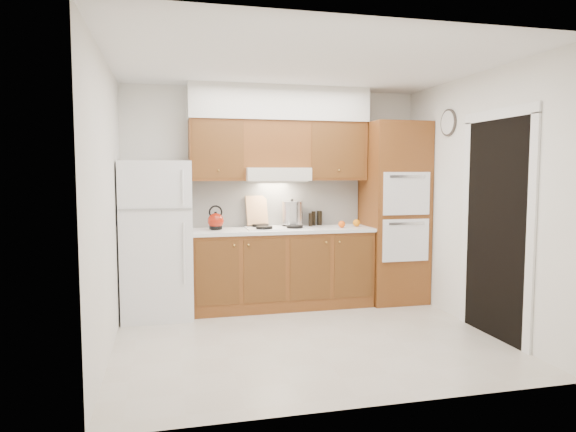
# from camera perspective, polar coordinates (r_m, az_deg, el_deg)

# --- Properties ---
(floor) EXTENTS (3.60, 3.60, 0.00)m
(floor) POSITION_cam_1_polar(r_m,az_deg,el_deg) (5.10, 2.10, -13.41)
(floor) COLOR beige
(floor) RESTS_ON ground
(ceiling) EXTENTS (3.60, 3.60, 0.00)m
(ceiling) POSITION_cam_1_polar(r_m,az_deg,el_deg) (4.94, 2.20, 16.57)
(ceiling) COLOR white
(ceiling) RESTS_ON wall_back
(wall_back) EXTENTS (3.60, 0.02, 2.60)m
(wall_back) POSITION_cam_1_polar(r_m,az_deg,el_deg) (6.30, -1.52, 2.18)
(wall_back) COLOR white
(wall_back) RESTS_ON floor
(wall_left) EXTENTS (0.02, 3.00, 2.60)m
(wall_left) POSITION_cam_1_polar(r_m,az_deg,el_deg) (4.69, -19.53, 0.94)
(wall_left) COLOR white
(wall_left) RESTS_ON floor
(wall_right) EXTENTS (0.02, 3.00, 2.60)m
(wall_right) POSITION_cam_1_polar(r_m,az_deg,el_deg) (5.60, 20.18, 1.53)
(wall_right) COLOR white
(wall_right) RESTS_ON floor
(fridge) EXTENTS (0.75, 0.72, 1.72)m
(fridge) POSITION_cam_1_polar(r_m,az_deg,el_deg) (5.85, -14.38, -2.52)
(fridge) COLOR white
(fridge) RESTS_ON floor
(base_cabinets) EXTENTS (2.11, 0.60, 0.90)m
(base_cabinets) POSITION_cam_1_polar(r_m,az_deg,el_deg) (6.12, -0.69, -5.93)
(base_cabinets) COLOR brown
(base_cabinets) RESTS_ON floor
(countertop) EXTENTS (2.13, 0.62, 0.04)m
(countertop) POSITION_cam_1_polar(r_m,az_deg,el_deg) (6.03, -0.68, -1.56)
(countertop) COLOR white
(countertop) RESTS_ON base_cabinets
(backsplash) EXTENTS (2.11, 0.03, 0.56)m
(backsplash) POSITION_cam_1_polar(r_m,az_deg,el_deg) (6.30, -1.27, 1.45)
(backsplash) COLOR white
(backsplash) RESTS_ON countertop
(oven_cabinet) EXTENTS (0.70, 0.65, 2.20)m
(oven_cabinet) POSITION_cam_1_polar(r_m,az_deg,el_deg) (6.46, 11.68, 0.37)
(oven_cabinet) COLOR brown
(oven_cabinet) RESTS_ON floor
(upper_cab_left) EXTENTS (0.63, 0.33, 0.70)m
(upper_cab_left) POSITION_cam_1_polar(r_m,az_deg,el_deg) (6.03, -7.93, 7.24)
(upper_cab_left) COLOR brown
(upper_cab_left) RESTS_ON wall_back
(upper_cab_right) EXTENTS (0.73, 0.33, 0.70)m
(upper_cab_right) POSITION_cam_1_polar(r_m,az_deg,el_deg) (6.33, 5.17, 7.15)
(upper_cab_right) COLOR brown
(upper_cab_right) RESTS_ON wall_back
(range_hood) EXTENTS (0.75, 0.45, 0.15)m
(range_hood) POSITION_cam_1_polar(r_m,az_deg,el_deg) (6.07, -1.32, 4.67)
(range_hood) COLOR silver
(range_hood) RESTS_ON wall_back
(upper_cab_over_hood) EXTENTS (0.75, 0.33, 0.55)m
(upper_cab_over_hood) POSITION_cam_1_polar(r_m,az_deg,el_deg) (6.14, -1.45, 7.94)
(upper_cab_over_hood) COLOR brown
(upper_cab_over_hood) RESTS_ON range_hood
(soffit) EXTENTS (2.13, 0.36, 0.40)m
(soffit) POSITION_cam_1_polar(r_m,az_deg,el_deg) (6.17, -0.96, 12.35)
(soffit) COLOR silver
(soffit) RESTS_ON wall_back
(cooktop) EXTENTS (0.74, 0.50, 0.01)m
(cooktop) POSITION_cam_1_polar(r_m,az_deg,el_deg) (6.04, -1.18, -1.31)
(cooktop) COLOR white
(cooktop) RESTS_ON countertop
(doorway) EXTENTS (0.02, 0.90, 2.10)m
(doorway) POSITION_cam_1_polar(r_m,az_deg,el_deg) (5.33, 22.07, -1.39)
(doorway) COLOR black
(doorway) RESTS_ON floor
(wall_clock) EXTENTS (0.02, 0.30, 0.30)m
(wall_clock) POSITION_cam_1_polar(r_m,az_deg,el_deg) (6.08, 17.39, 9.87)
(wall_clock) COLOR #3F3833
(wall_clock) RESTS_ON wall_right
(kettle) EXTENTS (0.19, 0.19, 0.18)m
(kettle) POSITION_cam_1_polar(r_m,az_deg,el_deg) (5.92, -8.04, -0.56)
(kettle) COLOR maroon
(kettle) RESTS_ON countertop
(cutting_board) EXTENTS (0.28, 0.14, 0.35)m
(cutting_board) POSITION_cam_1_polar(r_m,az_deg,el_deg) (6.19, -3.48, 0.64)
(cutting_board) COLOR tan
(cutting_board) RESTS_ON countertop
(stock_pot) EXTENTS (0.35, 0.35, 0.27)m
(stock_pot) POSITION_cam_1_polar(r_m,az_deg,el_deg) (6.18, 0.45, 0.32)
(stock_pot) COLOR silver
(stock_pot) RESTS_ON cooktop
(condiment_a) EXTENTS (0.06, 0.06, 0.18)m
(condiment_a) POSITION_cam_1_polar(r_m,az_deg,el_deg) (6.36, 2.85, -0.25)
(condiment_a) COLOR black
(condiment_a) RESTS_ON countertop
(condiment_b) EXTENTS (0.06, 0.06, 0.16)m
(condiment_b) POSITION_cam_1_polar(r_m,az_deg,el_deg) (6.28, 2.53, -0.40)
(condiment_b) COLOR black
(condiment_b) RESTS_ON countertop
(condiment_c) EXTENTS (0.06, 0.06, 0.18)m
(condiment_c) POSITION_cam_1_polar(r_m,az_deg,el_deg) (6.40, 3.52, -0.22)
(condiment_c) COLOR black
(condiment_c) RESTS_ON countertop
(orange_near) EXTENTS (0.11, 0.11, 0.09)m
(orange_near) POSITION_cam_1_polar(r_m,az_deg,el_deg) (6.28, 7.62, -0.77)
(orange_near) COLOR orange
(orange_near) RESTS_ON countertop
(orange_far) EXTENTS (0.11, 0.11, 0.08)m
(orange_far) POSITION_cam_1_polar(r_m,az_deg,el_deg) (6.12, 5.99, -0.92)
(orange_far) COLOR #F5520C
(orange_far) RESTS_ON countertop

